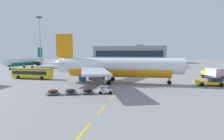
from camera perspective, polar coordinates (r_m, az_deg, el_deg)
name	(u,v)px	position (r m, az deg, el deg)	size (l,w,h in m)	color
ground	(200,77)	(62.37, 26.44, -1.94)	(400.00, 400.00, 0.00)	gray
apron_paint_markings	(129,76)	(57.40, 5.58, -1.99)	(8.00, 94.47, 0.01)	yellow
airliner_foreground	(117,67)	(43.07, 1.47, 0.95)	(34.73, 34.62, 12.20)	white
pushback_tug	(211,82)	(45.57, 29.23, -3.33)	(6.04, 3.26, 2.08)	yellow
airliner_mid_left	(26,61)	(98.68, -25.92, 2.55)	(31.13, 31.18, 10.97)	silver
apron_shuttle_bus	(32,73)	(56.01, -24.37, -0.80)	(12.11, 3.32, 3.00)	yellow
fuel_service_truck	(212,73)	(57.85, 29.70, -0.95)	(4.38, 7.40, 3.14)	black
baggage_train	(79,91)	(32.01, -10.50, -6.76)	(11.47, 5.05, 1.14)	silver
ground_crew_worker	(206,84)	(41.33, 27.99, -4.03)	(0.35, 0.63, 1.65)	#232328
uld_cargo_container	(83,78)	(46.94, -9.43, -2.64)	(1.71, 1.67, 1.60)	#194C9E
apron_light_mast_near	(40,37)	(85.08, -22.25, 9.84)	(1.80, 1.80, 23.39)	slate
terminal_satellite	(130,54)	(158.23, 5.78, 5.04)	(60.13, 26.02, 15.48)	gray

